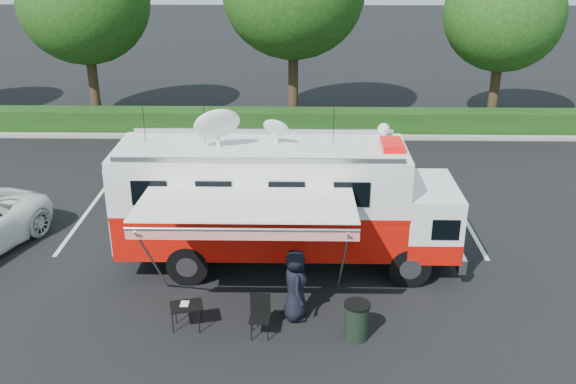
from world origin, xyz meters
TOP-DOWN VIEW (x-y plane):
  - ground_plane at (0.00, 0.00)m, footprint 120.00×120.00m
  - back_border at (1.14, 12.90)m, footprint 60.00×6.14m
  - stall_lines at (-0.50, 3.00)m, footprint 24.12×5.50m
  - command_truck at (-0.08, -0.00)m, footprint 8.89×2.45m
  - awning at (-0.87, -2.54)m, footprint 4.85×2.52m
  - person at (0.23, -2.60)m, footprint 0.66×0.92m
  - folding_table at (-2.23, -3.06)m, footprint 0.83×0.67m
  - folding_chair at (-0.55, -3.21)m, footprint 0.49×0.51m
  - trash_bin at (1.59, -3.35)m, footprint 0.59×0.59m

SIDE VIEW (x-z plane):
  - ground_plane at x=0.00m, z-range 0.00..0.00m
  - person at x=0.23m, z-range -0.88..0.88m
  - stall_lines at x=-0.50m, z-range 0.00..0.01m
  - trash_bin at x=1.59m, z-range 0.00..0.88m
  - folding_chair at x=-0.55m, z-range 0.09..1.05m
  - folding_table at x=-2.23m, z-range 0.26..0.88m
  - command_truck at x=-0.08m, z-range -0.31..3.96m
  - awning at x=-0.87m, z-range 1.28..4.21m
  - back_border at x=1.14m, z-range 0.57..9.44m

